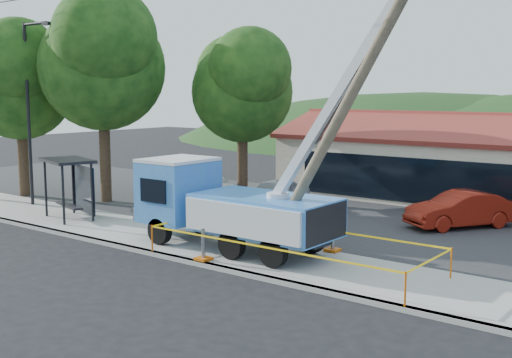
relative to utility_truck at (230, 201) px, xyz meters
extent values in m
plane|color=black|center=(0.46, -4.12, -1.85)|extent=(120.00, 120.00, 0.00)
cube|color=gray|center=(0.46, -2.02, -1.77)|extent=(60.00, 0.25, 0.15)
cube|color=gray|center=(0.46, -0.12, -1.77)|extent=(60.00, 4.00, 0.15)
cube|color=#28282B|center=(0.46, 7.88, -1.80)|extent=(60.00, 12.00, 0.10)
cube|color=#BBAB94|center=(4.46, 15.88, -0.15)|extent=(22.00, 8.00, 3.40)
cube|color=black|center=(4.46, 11.86, -0.42)|extent=(18.04, 0.08, 2.21)
cube|color=maroon|center=(4.46, 13.88, 2.05)|extent=(22.50, 4.53, 1.52)
cube|color=maroon|center=(4.46, 17.88, 2.05)|extent=(22.50, 4.53, 1.52)
cube|color=maroon|center=(4.46, 15.88, 2.70)|extent=(22.50, 0.30, 0.25)
cylinder|color=black|center=(-13.54, 0.88, 2.65)|extent=(0.16, 0.16, 9.00)
cylinder|color=black|center=(-12.64, 0.88, 7.05)|extent=(1.80, 0.14, 0.14)
cube|color=black|center=(-11.74, 0.88, 7.00)|extent=(0.50, 0.22, 0.15)
cylinder|color=#332316|center=(-11.54, 3.88, 0.68)|extent=(0.56, 0.56, 5.06)
sphere|color=#10340E|center=(-11.54, 3.88, 5.05)|extent=(6.30, 6.30, 6.30)
sphere|color=#10340E|center=(-12.80, 4.72, 6.20)|extent=(5.04, 5.04, 5.04)
sphere|color=#10340E|center=(-10.28, 3.04, 6.43)|extent=(5.04, 5.04, 5.04)
cylinder|color=#332316|center=(-16.54, 2.38, 0.35)|extent=(0.56, 0.56, 4.40)
sphere|color=#10340E|center=(-16.54, 2.38, 4.15)|extent=(5.70, 5.70, 5.70)
sphere|color=#10340E|center=(-17.68, 3.14, 5.15)|extent=(4.56, 4.56, 4.56)
sphere|color=#10340E|center=(-15.40, 1.62, 5.35)|extent=(4.56, 4.56, 4.56)
cylinder|color=#332316|center=(-6.54, 8.88, 0.24)|extent=(0.56, 0.56, 4.18)
sphere|color=#10340E|center=(-6.54, 8.88, 3.85)|extent=(5.25, 5.25, 5.25)
sphere|color=#10340E|center=(-7.59, 9.58, 4.80)|extent=(4.20, 4.20, 4.20)
sphere|color=#10340E|center=(-5.49, 8.18, 4.99)|extent=(4.20, 4.20, 4.20)
ellipsoid|color=#163C15|center=(-14.54, 50.88, -1.85)|extent=(78.40, 56.00, 28.00)
cylinder|color=black|center=(-2.42, -1.13, -1.20)|extent=(0.97, 0.32, 0.97)
cylinder|color=black|center=(-2.42, 1.13, -1.20)|extent=(0.97, 0.32, 0.97)
cylinder|color=black|center=(1.03, -1.13, -1.20)|extent=(0.97, 0.32, 0.97)
cylinder|color=black|center=(1.03, 1.13, -1.20)|extent=(0.97, 0.32, 0.97)
cylinder|color=black|center=(2.75, -1.13, -1.20)|extent=(0.97, 0.32, 0.97)
cylinder|color=black|center=(2.75, 1.13, -1.20)|extent=(0.97, 0.32, 0.97)
cube|color=black|center=(0.38, 0.00, -0.93)|extent=(7.11, 1.08, 0.27)
cube|color=#3E6FDC|center=(-2.52, 0.00, 0.14)|extent=(2.15, 2.59, 2.26)
cube|color=silver|center=(-2.52, 0.00, 1.33)|extent=(2.15, 2.59, 0.13)
cube|color=black|center=(-3.55, 0.00, 0.31)|extent=(0.09, 1.94, 0.97)
cube|color=gray|center=(-3.66, 0.00, -0.72)|extent=(0.16, 2.48, 0.54)
cube|color=#3E6FDC|center=(1.57, 0.00, -0.29)|extent=(4.96, 2.59, 1.29)
cylinder|color=silver|center=(2.11, 0.00, 0.20)|extent=(0.75, 0.75, 0.65)
cube|color=silver|center=(4.76, 0.00, 4.33)|extent=(5.56, 0.30, 7.90)
cube|color=gray|center=(5.08, 0.00, 4.60)|extent=(3.34, 0.19, 4.75)
cube|color=#D05A0B|center=(0.38, -1.83, -1.64)|extent=(0.48, 0.48, 0.09)
cube|color=#D05A0B|center=(3.19, 1.83, -1.64)|extent=(0.48, 0.48, 0.09)
cylinder|color=#4D4432|center=(4.54, -0.04, 3.25)|extent=(6.05, 0.35, 10.07)
cylinder|color=black|center=(-10.36, -0.49, -0.43)|extent=(0.13, 0.13, 2.53)
cylinder|color=black|center=(-8.14, -1.16, -0.43)|extent=(0.13, 0.13, 2.53)
cylinder|color=black|center=(-9.99, 0.72, -0.43)|extent=(0.13, 0.13, 2.53)
cylinder|color=black|center=(-7.78, 0.05, -0.43)|extent=(0.13, 0.13, 2.53)
cube|color=black|center=(-9.07, -0.22, 0.89)|extent=(3.11, 2.40, 0.13)
cube|color=black|center=(-8.87, 0.44, -0.43)|extent=(2.44, 0.78, 2.11)
cube|color=black|center=(-9.07, -0.22, -1.11)|extent=(2.34, 1.07, 0.08)
cylinder|color=#D05A0B|center=(-1.85, -2.04, -1.22)|extent=(0.06, 0.06, 0.95)
cylinder|color=#D05A0B|center=(7.69, -2.04, -1.22)|extent=(0.06, 0.06, 0.95)
cylinder|color=#D05A0B|center=(7.69, 1.20, -1.22)|extent=(0.06, 0.06, 0.95)
cylinder|color=#D05A0B|center=(-1.85, 1.20, -1.22)|extent=(0.06, 0.06, 0.95)
cube|color=#DBB30B|center=(2.92, -2.04, -0.79)|extent=(9.54, 0.01, 0.06)
cube|color=#DBB30B|center=(7.69, -0.42, -0.79)|extent=(0.01, 3.24, 0.06)
cube|color=#DBB30B|center=(2.92, 1.20, -0.79)|extent=(9.54, 0.01, 0.06)
cube|color=#DBB30B|center=(-1.85, -0.42, -0.79)|extent=(0.01, 3.24, 0.06)
imported|color=#B8BAC0|center=(-3.37, 7.29, -1.85)|extent=(1.89, 4.35, 1.46)
imported|color=maroon|center=(5.21, 8.77, -1.85)|extent=(3.91, 4.67, 1.51)
imported|color=silver|center=(-8.08, 7.79, -1.85)|extent=(5.28, 3.48, 1.42)
camera|label=1|loc=(14.47, -17.28, 3.93)|focal=45.00mm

